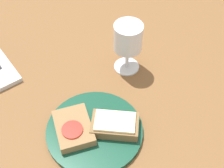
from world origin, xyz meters
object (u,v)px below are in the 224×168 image
at_px(sandwich_with_cheese, 115,125).
at_px(wine_glass, 128,40).
at_px(plate, 95,131).
at_px(sandwich_with_tomato, 73,128).

xyz_separation_m(sandwich_with_cheese, wine_glass, (0.15, 0.15, 0.07)).
bearing_deg(plate, wine_glass, 32.51).
xyz_separation_m(sandwich_with_tomato, wine_glass, (0.23, 0.10, 0.08)).
bearing_deg(plate, sandwich_with_cheese, -32.91).
distance_m(sandwich_with_tomato, sandwich_with_cheese, 0.09).
distance_m(plate, sandwich_with_cheese, 0.05).
bearing_deg(wine_glass, plate, -147.49).
bearing_deg(plate, sandwich_with_tomato, 147.84).
bearing_deg(wine_glass, sandwich_with_cheese, -135.76).
bearing_deg(sandwich_with_cheese, plate, 147.09).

